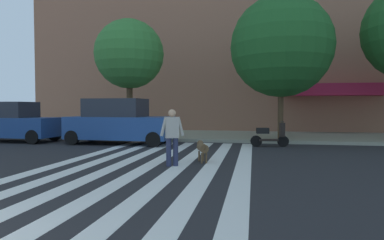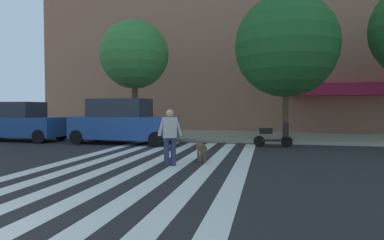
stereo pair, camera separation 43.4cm
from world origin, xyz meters
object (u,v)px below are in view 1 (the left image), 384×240
Objects in this scene: parked_car_behind_first at (119,122)px; parked_scooter at (270,136)px; street_tree_nearest at (129,54)px; street_tree_middle at (281,47)px; parked_car_near_curb at (8,122)px; pedestrian_dog_walker at (172,134)px; dog_on_leash at (202,148)px.

parked_car_behind_first reaches higher than parked_scooter.
street_tree_middle reaches higher than street_tree_nearest.
parked_scooter is (12.64, 0.15, -0.47)m from parked_car_near_curb.
pedestrian_dog_walker is at bearing -116.24° from street_tree_middle.
street_tree_middle is 7.08× the size of dog_on_leash.
street_tree_nearest is (5.47, 2.27, 3.54)m from parked_car_near_curb.
dog_on_leash is (10.39, -4.24, -0.50)m from parked_car_near_curb.
street_tree_nearest reaches higher than dog_on_leash.
street_tree_nearest is at bearing 127.12° from dog_on_leash.
parked_car_near_curb is 13.92m from street_tree_middle.
parked_car_behind_first reaches higher than pedestrian_dog_walker.
parked_car_behind_first is at bearing -178.71° from parked_scooter.
parked_car_behind_first is 6.37m from pedestrian_dog_walker.
street_tree_nearest is at bearing 22.60° from parked_car_near_curb.
street_tree_middle is at bearing 9.43° from parked_car_near_curb.
pedestrian_dog_walker is at bearing -119.69° from parked_scooter.
parked_car_near_curb is at bearing -179.99° from parked_car_behind_first.
parked_scooter is 0.26× the size of street_tree_nearest.
dog_on_leash is at bearing -113.89° from street_tree_middle.
parked_car_near_curb is 0.99× the size of parked_car_behind_first.
parked_car_near_curb is 4.92× the size of dog_on_leash.
dog_on_leash is (0.75, 0.86, -0.48)m from pedestrian_dog_walker.
parked_car_behind_first is 2.99× the size of parked_scooter.
parked_car_near_curb is at bearing -179.30° from parked_scooter.
parked_car_behind_first is 4.18m from street_tree_nearest.
parked_scooter is 6.06m from pedestrian_dog_walker.
street_tree_middle is (7.78, -0.08, 0.13)m from street_tree_nearest.
street_tree_nearest is 0.89× the size of street_tree_middle.
pedestrian_dog_walker is 1.68× the size of dog_on_leash.
parked_car_behind_first is 2.97× the size of pedestrian_dog_walker.
parked_car_near_curb is 2.95× the size of parked_scooter.
parked_scooter is at bearing 1.29° from parked_car_behind_first.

